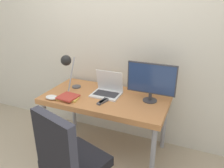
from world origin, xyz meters
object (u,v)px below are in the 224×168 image
at_px(desk_lamp, 67,64).
at_px(monitor, 151,80).
at_px(game_controller, 52,97).
at_px(office_chair, 68,159).
at_px(book_stack, 68,98).
at_px(laptop, 107,90).

bearing_deg(desk_lamp, monitor, 8.35).
bearing_deg(game_controller, office_chair, -45.12).
bearing_deg(desk_lamp, book_stack, -62.34).
bearing_deg(desk_lamp, laptop, 14.74).
height_order(laptop, book_stack, laptop).
bearing_deg(office_chair, laptop, 94.60).
xyz_separation_m(laptop, office_chair, (0.08, -0.94, -0.21)).
distance_m(desk_lamp, office_chair, 1.09).
relative_size(laptop, monitor, 0.62).
bearing_deg(book_stack, laptop, 39.86).
bearing_deg(office_chair, monitor, 66.55).
distance_m(desk_lamp, game_controller, 0.41).
bearing_deg(desk_lamp, game_controller, -107.29).
xyz_separation_m(monitor, office_chair, (-0.42, -0.96, -0.39)).
bearing_deg(laptop, desk_lamp, -165.26).
bearing_deg(laptop, office_chair, -85.40).
height_order(monitor, office_chair, monitor).
relative_size(laptop, game_controller, 2.21).
bearing_deg(book_stack, monitor, 20.29).
xyz_separation_m(laptop, book_stack, (-0.34, -0.29, -0.04)).
bearing_deg(office_chair, book_stack, 122.81).
relative_size(desk_lamp, game_controller, 3.09).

